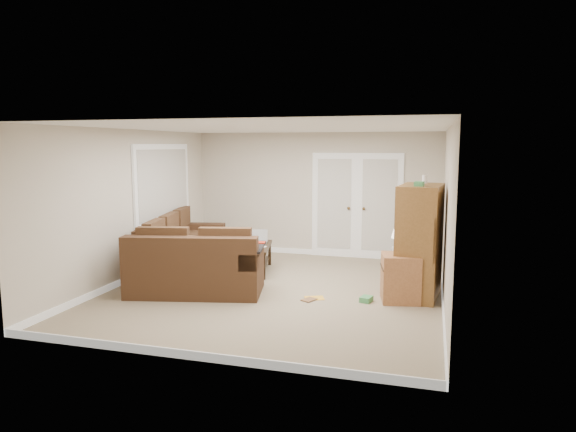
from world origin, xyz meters
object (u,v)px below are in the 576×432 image
(sectional_sofa, at_px, (189,259))
(side_cabinet, at_px, (401,274))
(tv_armoire, at_px, (419,240))
(coffee_table, at_px, (253,257))

(sectional_sofa, xyz_separation_m, side_cabinet, (3.46, -0.22, 0.04))
(tv_armoire, distance_m, side_cabinet, 0.61)
(tv_armoire, bearing_deg, sectional_sofa, -171.59)
(coffee_table, xyz_separation_m, side_cabinet, (2.64, -1.09, 0.14))
(coffee_table, height_order, tv_armoire, tv_armoire)
(coffee_table, relative_size, side_cabinet, 1.12)
(sectional_sofa, relative_size, coffee_table, 2.53)
(sectional_sofa, distance_m, side_cabinet, 3.47)
(side_cabinet, bearing_deg, coffee_table, 147.26)
(coffee_table, height_order, side_cabinet, side_cabinet)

